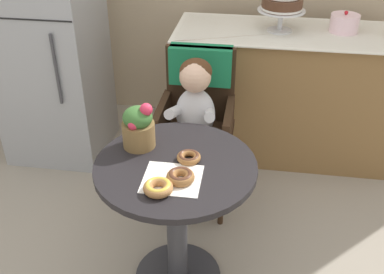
{
  "coord_description": "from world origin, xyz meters",
  "views": [
    {
      "loc": [
        0.32,
        -1.6,
        1.88
      ],
      "look_at": [
        0.05,
        0.15,
        0.77
      ],
      "focal_mm": 42.82,
      "sensor_mm": 36.0,
      "label": 1
    }
  ],
  "objects": [
    {
      "name": "wicker_chair",
      "position": [
        -0.0,
        0.72,
        0.64
      ],
      "size": [
        0.42,
        0.45,
        0.95
      ],
      "rotation": [
        0.0,
        0.0,
        0.06
      ],
      "color": "#332114",
      "rests_on": "ground"
    },
    {
      "name": "display_counter",
      "position": [
        0.55,
        1.3,
        0.45
      ],
      "size": [
        1.56,
        0.62,
        0.9
      ],
      "color": "olive",
      "rests_on": "ground"
    },
    {
      "name": "flower_vase",
      "position": [
        -0.19,
        0.12,
        0.83
      ],
      "size": [
        0.15,
        0.16,
        0.22
      ],
      "color": "brown",
      "rests_on": "cafe_table"
    },
    {
      "name": "paper_napkin",
      "position": [
        0.01,
        -0.11,
        0.72
      ],
      "size": [
        0.24,
        0.22,
        0.0
      ],
      "primitive_type": "cube",
      "rotation": [
        0.0,
        0.0,
        0.01
      ],
      "color": "white",
      "rests_on": "cafe_table"
    },
    {
      "name": "cafe_table",
      "position": [
        0.0,
        0.0,
        0.51
      ],
      "size": [
        0.72,
        0.72,
        0.72
      ],
      "color": "black",
      "rests_on": "ground"
    },
    {
      "name": "seated_child",
      "position": [
        -0.0,
        0.56,
        0.68
      ],
      "size": [
        0.27,
        0.32,
        0.73
      ],
      "color": "silver",
      "rests_on": "ground"
    },
    {
      "name": "tiered_cake_stand",
      "position": [
        0.44,
        1.3,
        1.1
      ],
      "size": [
        0.3,
        0.3,
        0.32
      ],
      "color": "silver",
      "rests_on": "display_counter"
    },
    {
      "name": "donut_mid",
      "position": [
        -0.03,
        -0.2,
        0.74
      ],
      "size": [
        0.12,
        0.12,
        0.04
      ],
      "color": "#AD7542",
      "rests_on": "cafe_table"
    },
    {
      "name": "round_layer_cake",
      "position": [
        0.84,
        1.35,
        0.96
      ],
      "size": [
        0.18,
        0.18,
        0.14
      ],
      "color": "silver",
      "rests_on": "display_counter"
    },
    {
      "name": "donut_front",
      "position": [
        0.04,
        -0.12,
        0.74
      ],
      "size": [
        0.12,
        0.12,
        0.04
      ],
      "color": "#936033",
      "rests_on": "cafe_table"
    },
    {
      "name": "donut_side",
      "position": [
        0.05,
        0.03,
        0.74
      ],
      "size": [
        0.11,
        0.11,
        0.03
      ],
      "color": "#936033",
      "rests_on": "cafe_table"
    },
    {
      "name": "refrigerator",
      "position": [
        -1.05,
        1.1,
        0.85
      ],
      "size": [
        0.64,
        0.63,
        1.7
      ],
      "color": "#9EA0A5",
      "rests_on": "ground"
    }
  ]
}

